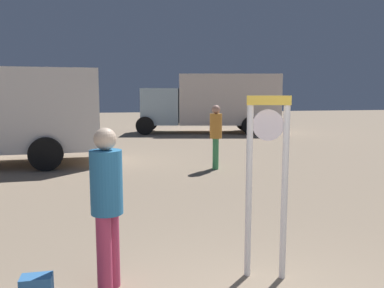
# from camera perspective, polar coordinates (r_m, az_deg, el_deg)

# --- Properties ---
(standing_clock) EXTENTS (0.47, 0.24, 2.03)m
(standing_clock) POSITION_cam_1_polar(r_m,az_deg,el_deg) (4.35, 10.91, -3.65)
(standing_clock) COLOR white
(standing_clock) RESTS_ON ground_plane
(person_near_clock) EXTENTS (0.33, 0.33, 1.72)m
(person_near_clock) POSITION_cam_1_polar(r_m,az_deg,el_deg) (4.13, -12.33, -8.17)
(person_near_clock) COLOR #B6375C
(person_near_clock) RESTS_ON ground_plane
(person_distant) EXTENTS (0.33, 0.33, 1.74)m
(person_distant) POSITION_cam_1_polar(r_m,az_deg,el_deg) (10.59, 3.50, 1.54)
(person_distant) COLOR #429A5B
(person_distant) RESTS_ON ground_plane
(box_truck_far) EXTENTS (7.58, 3.72, 3.01)m
(box_truck_far) POSITION_cam_1_polar(r_m,az_deg,el_deg) (20.51, 3.26, 6.24)
(box_truck_far) COLOR silver
(box_truck_far) RESTS_ON ground_plane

